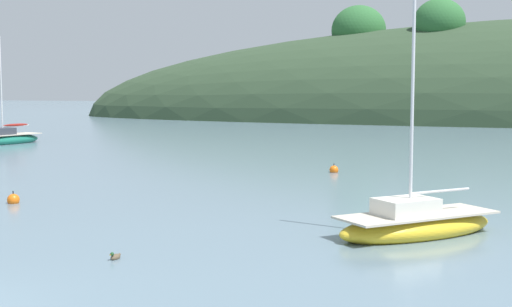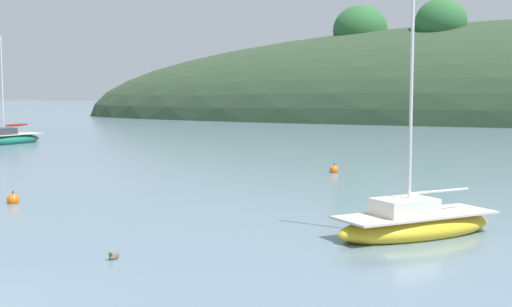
# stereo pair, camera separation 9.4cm
# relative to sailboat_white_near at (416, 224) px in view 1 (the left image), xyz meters

# --- Properties ---
(sailboat_white_near) EXTENTS (4.77, 4.90, 7.51)m
(sailboat_white_near) POSITION_rel_sailboat_white_near_xyz_m (0.00, 0.00, 0.00)
(sailboat_white_near) COLOR gold
(sailboat_white_near) RESTS_ON ground
(sailboat_yellow_far) EXTENTS (3.10, 6.07, 8.21)m
(sailboat_yellow_far) POSITION_rel_sailboat_white_near_xyz_m (-32.63, 23.26, 0.04)
(sailboat_yellow_far) COLOR #196B56
(sailboat_yellow_far) RESTS_ON ground
(mooring_buoy_channel) EXTENTS (0.44, 0.44, 0.54)m
(mooring_buoy_channel) POSITION_rel_sailboat_white_near_xyz_m (-5.42, 13.72, -0.21)
(mooring_buoy_channel) COLOR orange
(mooring_buoy_channel) RESTS_ON ground
(mooring_buoy_inner) EXTENTS (0.44, 0.44, 0.54)m
(mooring_buoy_inner) POSITION_rel_sailboat_white_near_xyz_m (-14.23, 0.89, -0.21)
(mooring_buoy_inner) COLOR orange
(mooring_buoy_inner) RESTS_ON ground
(duck_lead) EXTENTS (0.19, 0.42, 0.24)m
(duck_lead) POSITION_rel_sailboat_white_near_xyz_m (-6.53, -5.10, -0.28)
(duck_lead) COLOR brown
(duck_lead) RESTS_ON ground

